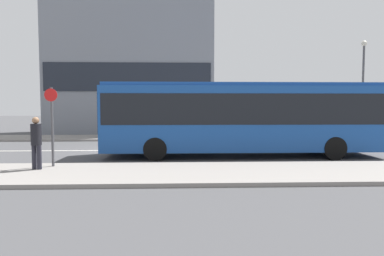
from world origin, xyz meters
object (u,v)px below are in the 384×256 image
(pedestrian_near_stop, at_px, (36,140))
(bus_stop_sign, at_px, (52,120))
(parked_car_0, at_px, (383,132))
(street_lamp, at_px, (363,78))
(city_bus, at_px, (241,115))

(pedestrian_near_stop, bearing_deg, bus_stop_sign, 74.78)
(parked_car_0, height_order, street_lamp, street_lamp)
(parked_car_0, xyz_separation_m, street_lamp, (-0.32, 1.88, 3.47))
(pedestrian_near_stop, height_order, street_lamp, street_lamp)
(city_bus, xyz_separation_m, bus_stop_sign, (-7.16, -3.03, -0.12))
(city_bus, height_order, pedestrian_near_stop, city_bus)
(pedestrian_near_stop, bearing_deg, parked_car_0, 44.57)
(pedestrian_near_stop, xyz_separation_m, bus_stop_sign, (0.34, 0.54, 0.61))
(city_bus, relative_size, street_lamp, 1.88)
(pedestrian_near_stop, bearing_deg, city_bus, 42.35)
(bus_stop_sign, bearing_deg, parked_car_0, 26.68)
(parked_car_0, distance_m, bus_stop_sign, 19.08)
(bus_stop_sign, height_order, street_lamp, street_lamp)
(city_bus, distance_m, street_lamp, 12.28)
(city_bus, bearing_deg, bus_stop_sign, -151.53)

